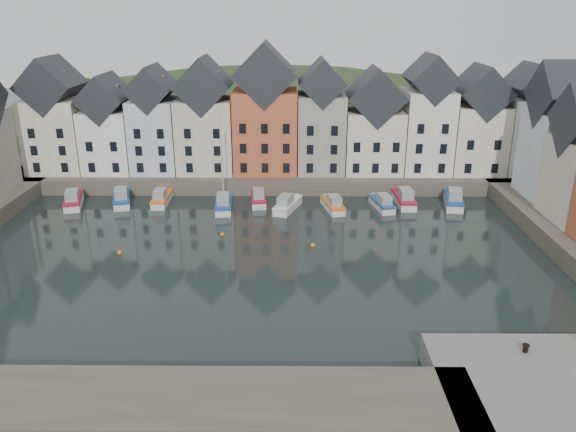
{
  "coord_description": "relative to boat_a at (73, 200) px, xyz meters",
  "views": [
    {
      "loc": [
        3.75,
        -49.7,
        23.84
      ],
      "look_at": [
        3.34,
        6.0,
        3.11
      ],
      "focal_mm": 35.0,
      "sensor_mm": 36.0,
      "label": 1
    }
  ],
  "objects": [
    {
      "name": "ground",
      "position": [
        24.19,
        -17.94,
        -0.74
      ],
      "size": [
        260.0,
        260.0,
        0.0
      ],
      "primitive_type": "plane",
      "color": "black",
      "rests_on": "ground"
    },
    {
      "name": "boat_j",
      "position": [
        48.64,
        0.43,
        0.04
      ],
      "size": [
        3.35,
        7.08,
        2.61
      ],
      "rotation": [
        0.0,
        0.0,
        -0.19
      ],
      "color": "silver",
      "rests_on": "ground"
    },
    {
      "name": "boat_b",
      "position": [
        5.95,
        0.76,
        0.01
      ],
      "size": [
        3.71,
        6.84,
        2.51
      ],
      "rotation": [
        0.0,
        0.0,
        0.27
      ],
      "color": "silver",
      "rests_on": "ground"
    },
    {
      "name": "boat_a",
      "position": [
        0.0,
        0.0,
        0.0
      ],
      "size": [
        3.58,
        6.75,
        2.48
      ],
      "rotation": [
        0.0,
        0.0,
        0.26
      ],
      "color": "silver",
      "rests_on": "ground"
    },
    {
      "name": "near_wall",
      "position": [
        14.19,
        -39.94,
        0.26
      ],
      "size": [
        50.0,
        6.0,
        2.0
      ],
      "primitive_type": "cube",
      "color": "#4A4239",
      "rests_on": "ground"
    },
    {
      "name": "boat_i",
      "position": [
        42.37,
        0.77,
        0.03
      ],
      "size": [
        2.29,
        6.76,
        2.57
      ],
      "rotation": [
        0.0,
        0.0,
        0.03
      ],
      "color": "silver",
      "rests_on": "ground"
    },
    {
      "name": "boat_c",
      "position": [
        11.07,
        0.92,
        -0.05
      ],
      "size": [
        1.97,
        6.03,
        2.3
      ],
      "rotation": [
        0.0,
        0.0,
        0.02
      ],
      "color": "silver",
      "rests_on": "ground"
    },
    {
      "name": "boat_f",
      "position": [
        27.36,
        -1.43,
        -0.04
      ],
      "size": [
        3.82,
        6.38,
        2.34
      ],
      "rotation": [
        0.0,
        0.0,
        -0.34
      ],
      "color": "silver",
      "rests_on": "ground"
    },
    {
      "name": "boat_d",
      "position": [
        19.35,
        -1.25,
        0.06
      ],
      "size": [
        2.58,
        6.6,
        12.31
      ],
      "rotation": [
        0.0,
        0.0,
        0.09
      ],
      "color": "silver",
      "rests_on": "ground"
    },
    {
      "name": "far_terrace",
      "position": [
        27.41,
        10.06,
        8.14
      ],
      "size": [
        72.37,
        8.16,
        17.78
      ],
      "color": "#EDE2C7",
      "rests_on": "far_quay"
    },
    {
      "name": "boat_h",
      "position": [
        39.36,
        -0.76,
        -0.08
      ],
      "size": [
        2.8,
        5.94,
        2.19
      ],
      "rotation": [
        0.0,
        0.0,
        0.19
      ],
      "color": "silver",
      "rests_on": "ground"
    },
    {
      "name": "far_quay",
      "position": [
        24.19,
        12.06,
        0.26
      ],
      "size": [
        90.0,
        16.0,
        2.0
      ],
      "primitive_type": "cube",
      "color": "#4A4239",
      "rests_on": "ground"
    },
    {
      "name": "boat_g",
      "position": [
        33.08,
        -1.31,
        -0.08
      ],
      "size": [
        2.98,
        6.04,
        2.22
      ],
      "rotation": [
        0.0,
        0.0,
        0.21
      ],
      "color": "silver",
      "rests_on": "ground"
    },
    {
      "name": "boat_e",
      "position": [
        23.6,
        1.18,
        -0.06
      ],
      "size": [
        2.39,
        6.09,
        2.28
      ],
      "rotation": [
        0.0,
        0.0,
        0.09
      ],
      "color": "silver",
      "rests_on": "ground"
    },
    {
      "name": "hillside",
      "position": [
        24.21,
        38.06,
        -18.7
      ],
      "size": [
        153.6,
        70.4,
        64.0
      ],
      "color": "#22341A",
      "rests_on": "ground"
    },
    {
      "name": "mooring_bollard",
      "position": [
        43.75,
        -35.2,
        1.57
      ],
      "size": [
        0.48,
        0.48,
        0.56
      ],
      "color": "black",
      "rests_on": "near_quay"
    },
    {
      "name": "mooring_buoys",
      "position": [
        20.19,
        -12.61,
        -0.59
      ],
      "size": [
        20.5,
        5.5,
        0.5
      ],
      "color": "orange",
      "rests_on": "ground"
    }
  ]
}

